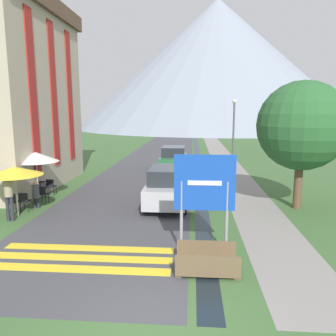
# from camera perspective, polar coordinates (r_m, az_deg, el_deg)

# --- Properties ---
(ground_plane) EXTENTS (160.00, 160.00, 0.00)m
(ground_plane) POSITION_cam_1_polar(r_m,az_deg,el_deg) (26.41, 2.63, 0.37)
(ground_plane) COLOR #3D6033
(road) EXTENTS (6.40, 60.00, 0.01)m
(road) POSITION_cam_1_polar(r_m,az_deg,el_deg) (36.45, -0.82, 2.99)
(road) COLOR #424247
(road) RESTS_ON ground_plane
(footpath) EXTENTS (2.20, 60.00, 0.01)m
(footpath) POSITION_cam_1_polar(r_m,az_deg,el_deg) (36.41, 8.80, 2.87)
(footpath) COLOR gray
(footpath) RESTS_ON ground_plane
(drainage_channel) EXTENTS (0.60, 60.00, 0.00)m
(drainage_channel) POSITION_cam_1_polar(r_m,az_deg,el_deg) (36.31, 5.02, 2.92)
(drainage_channel) COLOR black
(drainage_channel) RESTS_ON ground_plane
(crosswalk_marking) EXTENTS (5.44, 1.84, 0.01)m
(crosswalk_marking) POSITION_cam_1_polar(r_m,az_deg,el_deg) (10.48, -14.78, -14.89)
(crosswalk_marking) COLOR yellow
(crosswalk_marking) RESTS_ON ground_plane
(mountain_distant) EXTENTS (71.88, 71.88, 32.90)m
(mountain_distant) POSITION_cam_1_polar(r_m,az_deg,el_deg) (90.94, 8.43, 17.36)
(mountain_distant) COLOR gray
(mountain_distant) RESTS_ON ground_plane
(hotel_building) EXTENTS (5.30, 9.26, 10.47)m
(hotel_building) POSITION_cam_1_polar(r_m,az_deg,el_deg) (20.76, -25.63, 12.57)
(hotel_building) COLOR tan
(hotel_building) RESTS_ON ground_plane
(road_sign) EXTENTS (1.85, 0.11, 3.06)m
(road_sign) POSITION_cam_1_polar(r_m,az_deg,el_deg) (9.98, 6.37, -3.90)
(road_sign) COLOR gray
(road_sign) RESTS_ON ground_plane
(footbridge) EXTENTS (1.70, 1.10, 0.65)m
(footbridge) POSITION_cam_1_polar(r_m,az_deg,el_deg) (9.42, 6.78, -16.05)
(footbridge) COLOR brown
(footbridge) RESTS_ON ground_plane
(parked_car_near) EXTENTS (1.88, 4.30, 1.82)m
(parked_car_near) POSITION_cam_1_polar(r_m,az_deg,el_deg) (15.19, -0.18, -3.19)
(parked_car_near) COLOR #B2B2B7
(parked_car_near) RESTS_ON ground_plane
(parked_car_far) EXTENTS (1.97, 3.88, 1.82)m
(parked_car_far) POSITION_cam_1_polar(r_m,az_deg,el_deg) (24.00, 0.98, 1.62)
(parked_car_far) COLOR #28663D
(parked_car_far) RESTS_ON ground_plane
(cafe_chair_near_left) EXTENTS (0.40, 0.40, 0.85)m
(cafe_chair_near_left) POSITION_cam_1_polar(r_m,az_deg,el_deg) (15.66, -23.70, -5.13)
(cafe_chair_near_left) COLOR black
(cafe_chair_near_left) RESTS_ON ground_plane
(cafe_chair_near_right) EXTENTS (0.40, 0.40, 0.85)m
(cafe_chair_near_right) POSITION_cam_1_polar(r_m,az_deg,el_deg) (15.75, -25.39, -5.17)
(cafe_chair_near_right) COLOR black
(cafe_chair_near_right) RESTS_ON ground_plane
(cafe_chair_far_left) EXTENTS (0.40, 0.40, 0.85)m
(cafe_chair_far_left) POSITION_cam_1_polar(r_m,az_deg,el_deg) (17.96, -20.95, -3.11)
(cafe_chair_far_left) COLOR black
(cafe_chair_far_left) RESTS_ON ground_plane
(cafe_chair_middle) EXTENTS (0.40, 0.40, 0.85)m
(cafe_chair_middle) POSITION_cam_1_polar(r_m,az_deg,el_deg) (16.66, -21.01, -4.09)
(cafe_chair_middle) COLOR black
(cafe_chair_middle) RESTS_ON ground_plane
(cafe_chair_far_right) EXTENTS (0.40, 0.40, 0.85)m
(cafe_chair_far_right) POSITION_cam_1_polar(r_m,az_deg,el_deg) (18.21, -19.73, -2.87)
(cafe_chair_far_right) COLOR black
(cafe_chair_far_right) RESTS_ON ground_plane
(cafe_umbrella_front_yellow) EXTENTS (2.25, 2.25, 2.12)m
(cafe_umbrella_front_yellow) POSITION_cam_1_polar(r_m,az_deg,el_deg) (14.73, -25.18, -0.48)
(cafe_umbrella_front_yellow) COLOR #B7B2A8
(cafe_umbrella_front_yellow) RESTS_ON ground_plane
(cafe_umbrella_middle_white) EXTENTS (2.16, 2.16, 2.39)m
(cafe_umbrella_middle_white) POSITION_cam_1_polar(r_m,az_deg,el_deg) (17.11, -22.03, 1.79)
(cafe_umbrella_middle_white) COLOR #B7B2A8
(cafe_umbrella_middle_white) RESTS_ON ground_plane
(person_standing_terrace) EXTENTS (0.32, 0.32, 1.84)m
(person_standing_terrace) POSITION_cam_1_polar(r_m,az_deg,el_deg) (14.46, -25.99, -4.21)
(person_standing_terrace) COLOR #282833
(person_standing_terrace) RESTS_ON ground_plane
(person_seated_far) EXTENTS (0.32, 0.32, 1.27)m
(person_seated_far) POSITION_cam_1_polar(r_m,az_deg,el_deg) (16.01, -22.05, -4.01)
(person_seated_far) COLOR #282833
(person_seated_far) RESTS_ON ground_plane
(streetlamp) EXTENTS (0.28, 0.28, 5.09)m
(streetlamp) POSITION_cam_1_polar(r_m,az_deg,el_deg) (21.08, 11.33, 6.07)
(streetlamp) COLOR #515156
(streetlamp) RESTS_ON ground_plane
(tree_by_path) EXTENTS (3.89, 3.89, 5.66)m
(tree_by_path) POSITION_cam_1_polar(r_m,az_deg,el_deg) (15.50, 22.30, 6.78)
(tree_by_path) COLOR brown
(tree_by_path) RESTS_ON ground_plane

